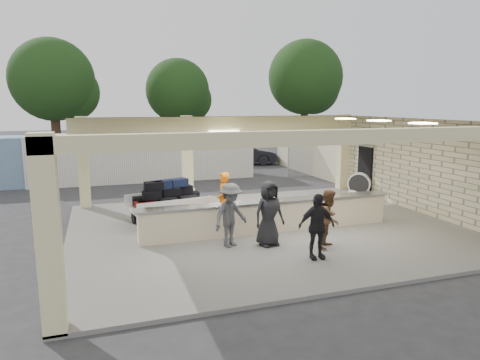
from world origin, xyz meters
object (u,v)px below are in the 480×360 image
object	(u,v)px
passenger_c	(231,215)
container_white	(145,157)
drum_fan	(359,184)
passenger_b	(317,226)
baggage_handler	(224,200)
passenger_a	(329,219)
luggage_cart	(167,199)
baggage_counter	(270,216)
car_white_a	(321,154)
passenger_d	(269,213)
car_white_b	(362,151)
car_dark	(244,154)

from	to	relation	value
passenger_c	container_white	xyz separation A→B (m)	(-1.01, 12.23, 0.25)
drum_fan	passenger_b	size ratio (longest dim) A/B	0.62
baggage_handler	passenger_a	world-z (taller)	baggage_handler
passenger_c	container_white	world-z (taller)	container_white
luggage_cart	passenger_a	world-z (taller)	passenger_a
luggage_cart	container_white	xyz separation A→B (m)	(0.31, 9.36, 0.33)
baggage_handler	passenger_a	xyz separation A→B (m)	(2.22, -2.75, -0.08)
baggage_counter	car_white_a	xyz separation A→B (m)	(9.43, 13.85, 0.05)
passenger_b	container_white	bearing A→B (deg)	103.36
passenger_c	passenger_d	bearing A→B (deg)	-41.38
passenger_a	passenger_d	size ratio (longest dim) A/B	0.88
passenger_a	car_white_b	xyz separation A→B (m)	(11.86, 15.97, -0.22)
baggage_counter	passenger_a	distance (m)	2.16
drum_fan	car_white_b	xyz separation A→B (m)	(7.34, 10.67, 0.03)
passenger_c	passenger_d	distance (m)	1.06
luggage_cart	container_white	size ratio (longest dim) A/B	0.24
passenger_b	passenger_c	distance (m)	2.40
passenger_b	passenger_c	xyz separation A→B (m)	(-1.79, 1.59, 0.04)
baggage_counter	passenger_d	distance (m)	1.40
drum_fan	passenger_c	bearing A→B (deg)	-104.39
car_white_a	luggage_cart	bearing A→B (deg)	123.92
passenger_c	drum_fan	bearing A→B (deg)	3.56
passenger_a	car_white_b	size ratio (longest dim) A/B	0.37
passenger_b	car_dark	distance (m)	18.17
passenger_c	car_dark	world-z (taller)	passenger_c
passenger_a	passenger_c	bearing A→B (deg)	118.79
passenger_a	passenger_b	world-z (taller)	passenger_b
passenger_d	car_white_a	distance (m)	18.07
passenger_b	drum_fan	bearing A→B (deg)	50.49
drum_fan	car_white_a	world-z (taller)	car_white_a
passenger_d	car_dark	xyz separation A→B (m)	(4.89, 16.35, -0.31)
drum_fan	baggage_handler	distance (m)	7.21
drum_fan	car_white_a	xyz separation A→B (m)	(3.93, 10.44, -0.02)
baggage_counter	car_white_a	bearing A→B (deg)	55.75
drum_fan	passenger_c	size ratio (longest dim) A/B	0.59
baggage_handler	passenger_b	bearing A→B (deg)	28.57
passenger_c	baggage_counter	bearing A→B (deg)	3.87
baggage_handler	car_dark	distance (m)	15.33
baggage_counter	passenger_d	bearing A→B (deg)	-113.43
passenger_b	car_dark	xyz separation A→B (m)	(4.14, 17.69, -0.24)
passenger_a	car_white_b	world-z (taller)	passenger_a
luggage_cart	passenger_d	distance (m)	3.90
luggage_cart	car_dark	bearing A→B (deg)	51.25
luggage_cart	baggage_handler	bearing A→B (deg)	-41.99
car_white_b	container_white	distance (m)	15.68
baggage_counter	luggage_cart	size ratio (longest dim) A/B	3.00
passenger_a	container_white	world-z (taller)	container_white
passenger_b	car_white_b	bearing A→B (deg)	54.75
baggage_counter	container_white	bearing A→B (deg)	102.91
car_white_b	container_white	bearing A→B (deg)	90.70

